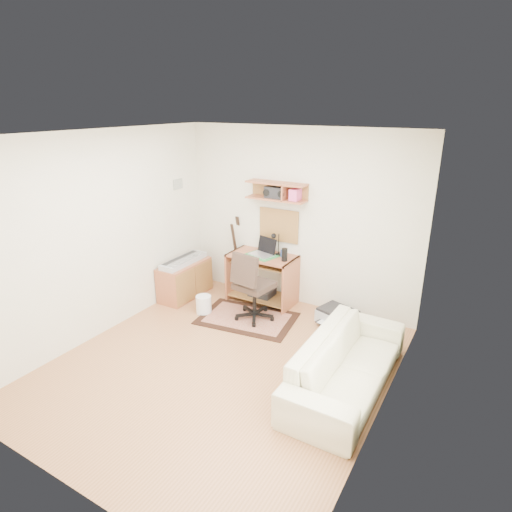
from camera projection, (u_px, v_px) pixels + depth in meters
The scene contains 22 objects.
floor at pixel (222, 365), 5.00m from camera, with size 3.60×4.00×0.01m, color #B5794B.
ceiling at pixel (214, 134), 4.11m from camera, with size 3.60×4.00×0.01m, color white.
back_wall at pixel (298, 219), 6.18m from camera, with size 3.60×0.01×2.60m, color silver.
left_wall at pixel (102, 236), 5.41m from camera, with size 0.01×4.00×2.60m, color silver.
right_wall at pixel (389, 298), 3.70m from camera, with size 0.01×4.00×2.60m, color silver.
wall_shelf at pixel (276, 191), 6.08m from camera, with size 0.90×0.25×0.26m, color #AA5E3C.
cork_board at pixel (279, 225), 6.35m from camera, with size 0.64×0.03×0.49m, color #AD7A56.
wall_photo at pixel (178, 184), 6.48m from camera, with size 0.02×0.20×0.15m, color #4C8CBF.
desk at pixel (262, 278), 6.47m from camera, with size 1.00×0.55×0.75m, color #AA5E3C, non-canonical shape.
laptop at pixel (262, 247), 6.29m from camera, with size 0.34×0.34×0.26m, color silver, non-canonical shape.
speaker at pixel (284, 255), 6.09m from camera, with size 0.08×0.08×0.19m, color black.
desk_lamp at pixel (279, 244), 6.31m from camera, with size 0.11×0.11×0.33m, color black, non-canonical shape.
pencil_cup at pixel (283, 253), 6.27m from camera, with size 0.07×0.07×0.10m, color #2E458A.
boombox at pixel (276, 193), 6.08m from camera, with size 0.32×0.15×0.16m, color black.
rug at pixel (247, 318), 6.05m from camera, with size 1.32×0.88×0.02m, color tan.
task_chair at pixel (255, 285), 5.89m from camera, with size 0.52×0.52×1.03m, color #31241D, non-canonical shape.
cabinet at pixel (185, 279), 6.69m from camera, with size 0.40×0.90×0.55m, color #AA5E3C.
music_keyboard at pixel (184, 261), 6.59m from camera, with size 0.27×0.85×0.07m, color #B2B5BA.
guitar at pixel (234, 255), 6.79m from camera, with size 0.32×0.20×1.21m, color #A77633, non-canonical shape.
waste_basket at pixel (204, 304), 6.19m from camera, with size 0.22×0.22×0.27m, color white.
printer at pixel (338, 317), 5.93m from camera, with size 0.50×0.39×0.19m, color #A5A8AA.
sofa at pixel (348, 355), 4.49m from camera, with size 1.97×0.58×0.77m, color beige.
Camera 1 is at (2.50, -3.48, 2.89)m, focal length 30.00 mm.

